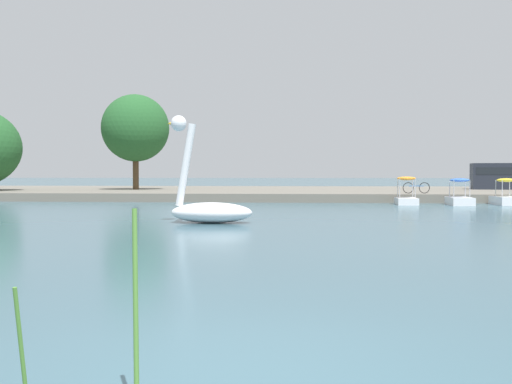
% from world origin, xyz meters
% --- Properties ---
extents(ground_plane, '(448.18, 448.18, 0.00)m').
position_xyz_m(ground_plane, '(0.00, 0.00, 0.00)').
color(ground_plane, '#385966').
extents(shore_bank_far, '(133.91, 20.91, 0.50)m').
position_xyz_m(shore_bank_far, '(0.00, 38.54, 0.25)').
color(shore_bank_far, '#6B665B').
rests_on(shore_bank_far, ground_plane).
extents(swan_boat, '(2.90, 1.41, 3.61)m').
position_xyz_m(swan_boat, '(-2.74, 14.39, 0.63)').
color(swan_boat, white).
rests_on(swan_boat, ground_plane).
extents(pedal_boat_orange, '(1.12, 1.96, 1.50)m').
position_xyz_m(pedal_boat_orange, '(5.93, 26.66, 0.46)').
color(pedal_boat_orange, white).
rests_on(pedal_boat_orange, ground_plane).
extents(pedal_boat_blue, '(1.18, 2.24, 1.41)m').
position_xyz_m(pedal_boat_blue, '(8.66, 26.47, 0.42)').
color(pedal_boat_blue, white).
rests_on(pedal_boat_blue, ground_plane).
extents(pedal_boat_yellow, '(1.17, 2.08, 1.41)m').
position_xyz_m(pedal_boat_yellow, '(11.17, 26.87, 0.41)').
color(pedal_boat_yellow, white).
rests_on(pedal_boat_yellow, ground_plane).
extents(tree_broadleaf_behind_dock, '(6.65, 6.57, 6.89)m').
position_xyz_m(tree_broadleaf_behind_dock, '(-11.71, 36.36, 4.95)').
color(tree_broadleaf_behind_dock, '#4C3823').
rests_on(tree_broadleaf_behind_dock, shore_bank_far).
extents(bicycle_parked, '(1.60, 0.24, 0.66)m').
position_xyz_m(bicycle_parked, '(7.04, 29.69, 0.83)').
color(bicycle_parked, black).
rests_on(bicycle_parked, shore_bank_far).
extents(parked_van, '(4.95, 2.44, 1.92)m').
position_xyz_m(parked_van, '(15.25, 39.10, 1.54)').
color(parked_van, '#1E232D').
rests_on(parked_van, shore_bank_far).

